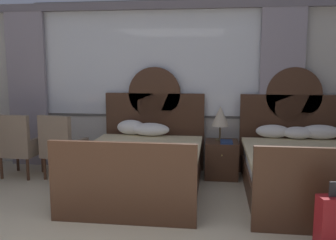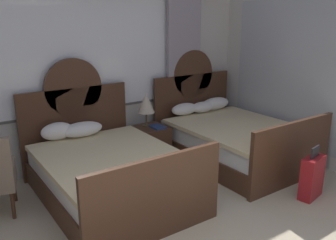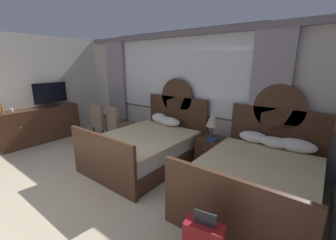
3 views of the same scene
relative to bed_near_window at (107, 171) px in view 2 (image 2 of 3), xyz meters
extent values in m
cube|color=beige|center=(-0.09, 1.18, 1.00)|extent=(6.38, 0.07, 2.70)
cube|color=#5B5954|center=(-0.09, 1.14, 1.43)|extent=(3.83, 0.02, 1.87)
cube|color=white|center=(-0.09, 1.13, 1.43)|extent=(3.75, 0.02, 1.79)
cube|color=#998E99|center=(1.98, 1.04, 0.95)|extent=(0.66, 0.08, 2.60)
cube|color=beige|center=(3.13, -0.99, 1.00)|extent=(0.07, 4.26, 2.70)
cube|color=#B2B7BC|center=(3.09, -0.69, 1.00)|extent=(0.01, 2.98, 2.27)
cube|color=#472B1C|center=(0.00, -0.05, -0.20)|extent=(1.53, 2.09, 0.30)
cube|color=white|center=(0.00, -0.05, 0.07)|extent=(1.47, 1.99, 0.25)
cube|color=beige|center=(0.00, -0.13, 0.23)|extent=(1.57, 1.89, 0.06)
cube|color=#472B1C|center=(0.00, 1.02, 0.27)|extent=(1.61, 0.06, 1.25)
cylinder|color=#472B1C|center=(0.00, 1.02, 0.90)|extent=(0.84, 0.06, 0.84)
cube|color=#472B1C|center=(0.00, -1.13, 0.10)|extent=(1.61, 0.06, 0.91)
ellipsoid|color=white|center=(-0.34, 0.81, 0.37)|extent=(0.44, 0.27, 0.23)
ellipsoid|color=white|center=(-0.02, 0.74, 0.36)|extent=(0.59, 0.30, 0.20)
cube|color=#472B1C|center=(2.17, -0.05, -0.20)|extent=(1.53, 2.09, 0.30)
cube|color=white|center=(2.17, -0.05, 0.07)|extent=(1.47, 1.99, 0.25)
cube|color=beige|center=(2.17, -0.13, 0.23)|extent=(1.57, 1.89, 0.06)
cube|color=#472B1C|center=(2.17, 1.02, 0.27)|extent=(1.61, 0.06, 1.25)
cylinder|color=#472B1C|center=(2.17, 1.02, 0.90)|extent=(0.84, 0.06, 0.84)
cube|color=#472B1C|center=(2.17, -1.13, 0.10)|extent=(1.61, 0.06, 0.91)
ellipsoid|color=white|center=(1.85, 0.83, 0.36)|extent=(0.51, 0.26, 0.20)
ellipsoid|color=white|center=(2.21, 0.79, 0.35)|extent=(0.45, 0.26, 0.18)
ellipsoid|color=white|center=(2.53, 0.81, 0.36)|extent=(0.59, 0.26, 0.22)
cube|color=#472B1C|center=(1.09, 0.71, -0.07)|extent=(0.50, 0.50, 0.56)
sphere|color=tan|center=(1.09, 0.45, 0.05)|extent=(0.02, 0.02, 0.02)
cylinder|color=brown|center=(1.06, 0.78, 0.21)|extent=(0.14, 0.14, 0.02)
cylinder|color=brown|center=(1.06, 0.78, 0.33)|extent=(0.03, 0.03, 0.20)
cone|color=beige|center=(1.06, 0.78, 0.59)|extent=(0.27, 0.27, 0.31)
cube|color=navy|center=(1.15, 0.61, 0.22)|extent=(0.18, 0.26, 0.03)
cube|color=#84705B|center=(-1.05, 0.34, 0.16)|extent=(0.18, 0.48, 0.16)
cylinder|color=#472B1C|center=(-1.01, 0.56, -0.19)|extent=(0.04, 0.04, 0.33)
cylinder|color=#472B1C|center=(-1.12, 0.14, -0.19)|extent=(0.04, 0.04, 0.33)
cube|color=maroon|center=(2.10, -1.49, -0.08)|extent=(0.41, 0.23, 0.55)
cube|color=#232326|center=(2.10, -1.49, 0.26)|extent=(0.21, 0.06, 0.14)
cylinder|color=black|center=(1.95, -1.52, -0.33)|extent=(0.05, 0.03, 0.05)
cylinder|color=black|center=(2.25, -1.46, -0.33)|extent=(0.05, 0.03, 0.05)
camera|label=1|loc=(0.98, -4.82, 1.37)|focal=39.39mm
camera|label=2|loc=(-1.74, -3.84, 1.87)|focal=38.21mm
camera|label=3|loc=(2.85, -3.03, 1.66)|focal=22.86mm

